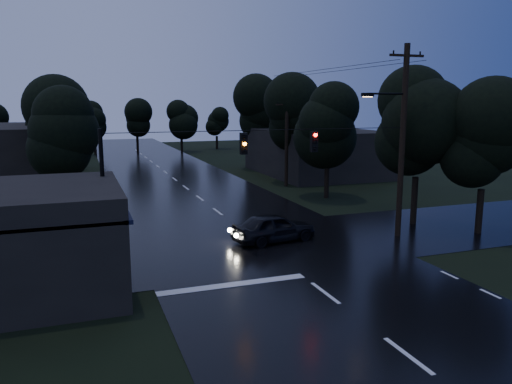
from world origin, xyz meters
TOP-DOWN VIEW (x-y plane):
  - ground at (0.00, 0.00)m, footprint 160.00×160.00m
  - main_road at (0.00, 30.00)m, footprint 12.00×120.00m
  - cross_street at (0.00, 12.00)m, footprint 60.00×9.00m
  - building_far_right at (14.00, 34.00)m, footprint 10.00×14.00m
  - building_far_left at (-14.00, 40.00)m, footprint 10.00×16.00m
  - utility_pole_main at (7.41, 11.00)m, footprint 3.50×0.30m
  - utility_pole_far at (8.30, 28.00)m, footprint 2.00×0.30m
  - anchor_pole_left at (-7.50, 11.00)m, footprint 0.18×0.18m
  - span_signals at (0.56, 10.99)m, footprint 15.00×0.37m
  - tree_corner_near at (10.00, 13.00)m, footprint 4.48×4.48m
  - tree_corner_far at (12.00, 10.00)m, footprint 3.92×3.92m
  - tree_left_a at (-9.00, 22.00)m, footprint 3.92×3.92m
  - tree_left_b at (-9.60, 30.00)m, footprint 4.20×4.20m
  - tree_left_c at (-10.20, 40.00)m, footprint 4.48×4.48m
  - tree_right_a at (9.00, 22.00)m, footprint 4.20×4.20m
  - tree_right_b at (9.60, 30.00)m, footprint 4.48×4.48m
  - tree_right_c at (10.20, 40.00)m, footprint 4.76×4.76m
  - car at (0.85, 12.28)m, footprint 4.60×2.45m

SIDE VIEW (x-z plane):
  - ground at x=0.00m, z-range 0.00..0.00m
  - main_road at x=0.00m, z-range -0.01..0.01m
  - cross_street at x=0.00m, z-range -0.01..0.01m
  - car at x=0.85m, z-range 0.00..1.49m
  - building_far_right at x=14.00m, z-range 0.00..4.40m
  - building_far_left at x=-14.00m, z-range 0.00..5.00m
  - anchor_pole_left at x=-7.50m, z-range 0.00..6.00m
  - utility_pole_far at x=8.30m, z-range 0.13..7.63m
  - tree_corner_far at x=12.00m, z-range 1.11..9.37m
  - tree_left_a at x=-9.00m, z-range 1.11..9.37m
  - span_signals at x=0.56m, z-range 4.69..5.80m
  - utility_pole_main at x=7.41m, z-range 0.26..10.26m
  - tree_left_b at x=-9.60m, z-range 1.19..10.04m
  - tree_right_a at x=9.00m, z-range 1.19..10.04m
  - tree_corner_near at x=10.00m, z-range 1.27..10.71m
  - tree_left_c at x=-10.20m, z-range 1.27..10.71m
  - tree_right_b at x=9.60m, z-range 1.27..10.71m
  - tree_right_c at x=10.20m, z-range 1.35..11.38m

